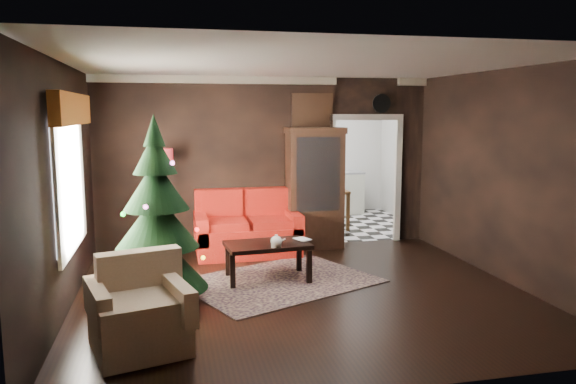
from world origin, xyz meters
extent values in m
plane|color=black|center=(0.00, 0.00, 0.00)|extent=(5.50, 5.50, 0.00)
plane|color=white|center=(0.00, 0.00, 2.80)|extent=(5.50, 5.50, 0.00)
plane|color=black|center=(0.00, 2.50, 1.40)|extent=(5.50, 0.00, 5.50)
plane|color=black|center=(0.00, -2.50, 1.40)|extent=(5.50, 0.00, 5.50)
plane|color=black|center=(-2.75, 0.00, 1.40)|extent=(0.00, 5.50, 5.50)
plane|color=black|center=(2.75, 0.00, 1.40)|extent=(0.00, 5.50, 5.50)
cube|color=white|center=(-2.71, 0.20, 1.45)|extent=(0.05, 1.60, 1.40)
cube|color=#A8591D|center=(-2.63, 0.20, 2.27)|extent=(0.12, 2.10, 0.35)
plane|color=white|center=(1.70, 4.00, 0.00)|extent=(3.00, 3.00, 0.00)
cube|color=white|center=(1.70, 5.45, 1.70)|extent=(0.70, 0.06, 0.70)
cube|color=#31282F|center=(-0.20, 0.54, 0.01)|extent=(2.88, 2.55, 0.01)
cylinder|color=beige|center=(-0.22, 0.45, 0.53)|extent=(0.06, 0.06, 0.05)
cylinder|color=#EBE9CE|center=(-0.30, 0.40, 0.54)|extent=(0.08, 0.08, 0.06)
imported|color=tan|center=(0.09, 0.71, 0.62)|extent=(0.16, 0.08, 0.23)
cylinder|color=white|center=(1.95, 2.45, 2.38)|extent=(0.32, 0.32, 0.06)
cube|color=#B7743F|center=(0.75, 2.46, 2.25)|extent=(0.62, 0.05, 0.52)
cube|color=beige|center=(1.70, 5.20, 0.45)|extent=(1.80, 0.60, 0.90)
camera|label=1|loc=(-1.61, -6.43, 2.24)|focal=34.53mm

